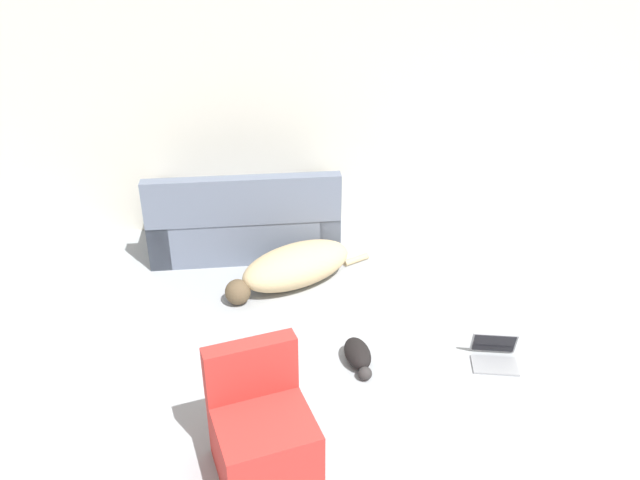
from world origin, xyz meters
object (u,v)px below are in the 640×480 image
at_px(couch, 245,222).
at_px(side_chair, 262,433).
at_px(dog, 294,267).
at_px(cat, 358,355).
at_px(laptop_open, 494,352).

bearing_deg(couch, side_chair, 91.65).
bearing_deg(dog, side_chair, 53.30).
distance_m(cat, laptop_open, 1.03).
distance_m(couch, cat, 2.11).
relative_size(couch, side_chair, 2.29).
bearing_deg(cat, side_chair, -45.88).
relative_size(dog, side_chair, 1.79).
bearing_deg(laptop_open, couch, 144.44).
bearing_deg(dog, cat, 80.61).
distance_m(couch, laptop_open, 2.73).
relative_size(couch, dog, 1.28).
height_order(cat, laptop_open, laptop_open).
bearing_deg(dog, couch, -87.73).
bearing_deg(couch, laptop_open, 132.47).
height_order(dog, laptop_open, dog).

